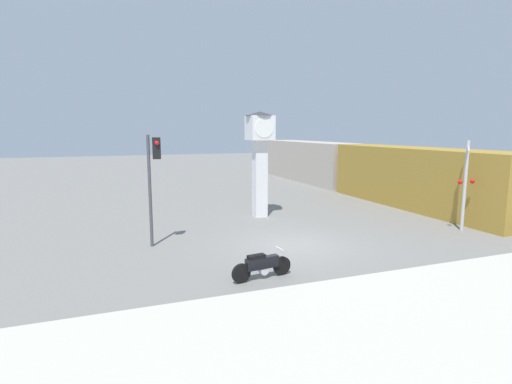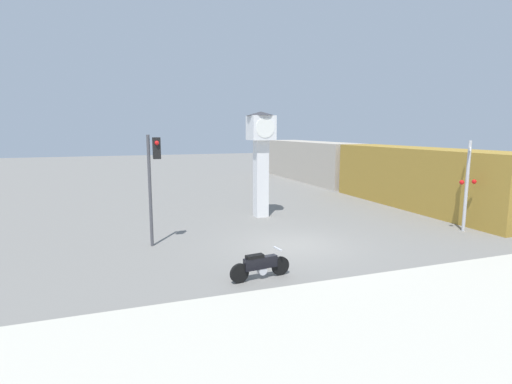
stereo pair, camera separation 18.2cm
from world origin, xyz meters
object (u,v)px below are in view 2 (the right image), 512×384
Objects in this scene: freight_train at (354,168)px; traffic_light at (153,170)px; railroad_crossing_signal at (467,182)px; clock_tower at (261,148)px; motorcycle at (260,265)px.

traffic_light is (-15.06, -9.48, 1.21)m from freight_train.
traffic_light is 13.21m from railroad_crossing_signal.
clock_tower is 0.20× the size of freight_train.
traffic_light is at bearing 110.94° from motorcycle.
traffic_light is (-5.63, -3.58, -0.61)m from clock_tower.
motorcycle is at bearing -60.98° from traffic_light.
clock_tower reaches higher than railroad_crossing_signal.
motorcycle is 10.84m from railroad_crossing_signal.
traffic_light reaches higher than freight_train.
motorcycle is at bearing -167.21° from railroad_crossing_signal.
motorcycle is 0.37× the size of clock_tower.
freight_train is (9.44, 5.90, -1.81)m from clock_tower.
railroad_crossing_signal reaches higher than motorcycle.
freight_train is at bearing 32.19° from traffic_light.
clock_tower reaches higher than traffic_light.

